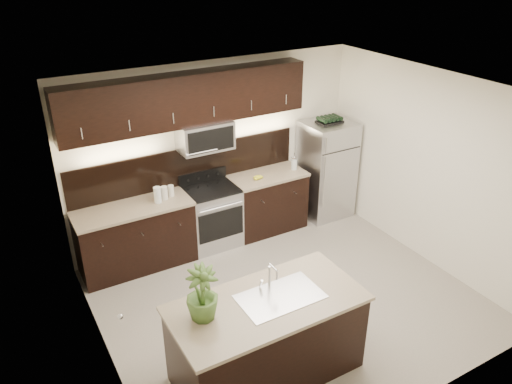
% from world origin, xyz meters
% --- Properties ---
extents(ground, '(4.50, 4.50, 0.00)m').
position_xyz_m(ground, '(0.00, 0.00, 0.00)').
color(ground, gray).
rests_on(ground, ground).
extents(room_walls, '(4.52, 4.02, 2.71)m').
position_xyz_m(room_walls, '(-0.11, -0.04, 1.70)').
color(room_walls, silver).
rests_on(room_walls, ground).
extents(counter_run, '(3.51, 0.65, 0.94)m').
position_xyz_m(counter_run, '(-0.46, 1.69, 0.47)').
color(counter_run, black).
rests_on(counter_run, ground).
extents(upper_fixtures, '(3.49, 0.40, 1.66)m').
position_xyz_m(upper_fixtures, '(-0.43, 1.84, 2.14)').
color(upper_fixtures, black).
rests_on(upper_fixtures, counter_run).
extents(island, '(1.96, 0.96, 0.94)m').
position_xyz_m(island, '(-0.86, -0.92, 0.47)').
color(island, black).
rests_on(island, ground).
extents(sink_faucet, '(0.84, 0.50, 0.28)m').
position_xyz_m(sink_faucet, '(-0.71, -0.91, 0.96)').
color(sink_faucet, silver).
rests_on(sink_faucet, island).
extents(refrigerator, '(0.77, 0.70, 1.60)m').
position_xyz_m(refrigerator, '(1.80, 1.63, 0.80)').
color(refrigerator, '#B2B2B7').
rests_on(refrigerator, ground).
extents(wine_rack, '(0.40, 0.24, 0.10)m').
position_xyz_m(wine_rack, '(1.80, 1.63, 1.65)').
color(wine_rack, black).
rests_on(wine_rack, refrigerator).
extents(plant, '(0.32, 0.32, 0.55)m').
position_xyz_m(plant, '(-1.51, -0.81, 1.22)').
color(plant, '#426428').
rests_on(plant, island).
extents(canisters, '(0.32, 0.19, 0.23)m').
position_xyz_m(canisters, '(-0.98, 1.67, 1.04)').
color(canisters, silver).
rests_on(canisters, counter_run).
extents(french_press, '(0.09, 0.09, 0.27)m').
position_xyz_m(french_press, '(1.17, 1.64, 1.04)').
color(french_press, silver).
rests_on(french_press, counter_run).
extents(bananas, '(0.18, 0.16, 0.05)m').
position_xyz_m(bananas, '(0.45, 1.61, 0.97)').
color(bananas, gold).
rests_on(bananas, counter_run).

